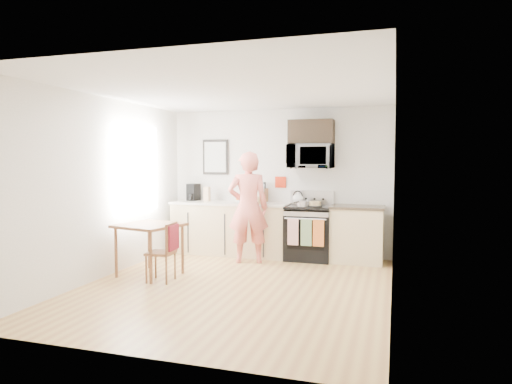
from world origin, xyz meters
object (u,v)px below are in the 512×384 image
(range, at_px, (309,234))
(person, at_px, (248,207))
(microwave, at_px, (311,156))
(cake, at_px, (315,204))
(chair, at_px, (168,244))
(dining_table, at_px, (150,230))

(range, relative_size, person, 0.63)
(microwave, distance_m, person, 1.40)
(range, distance_m, cake, 0.55)
(microwave, bearing_deg, chair, -127.26)
(person, distance_m, chair, 1.67)
(cake, bearing_deg, dining_table, -142.13)
(chair, relative_size, cake, 3.37)
(range, distance_m, chair, 2.57)
(person, relative_size, cake, 7.45)
(range, xyz_separation_m, chair, (-1.60, -2.00, 0.10))
(person, relative_size, chair, 2.21)
(person, xyz_separation_m, dining_table, (-1.11, -1.24, -0.24))
(range, bearing_deg, dining_table, -139.04)
(dining_table, distance_m, chair, 0.51)
(range, distance_m, dining_table, 2.70)
(person, bearing_deg, dining_table, 28.90)
(dining_table, bearing_deg, microwave, 42.60)
(microwave, relative_size, chair, 0.92)
(range, xyz_separation_m, microwave, (-0.00, 0.10, 1.32))
(range, bearing_deg, cake, -40.17)
(dining_table, xyz_separation_m, cake, (2.15, 1.67, 0.29))
(microwave, distance_m, chair, 2.92)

